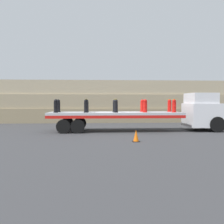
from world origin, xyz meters
TOP-DOWN VIEW (x-y plane):
  - ground_plane at (0.00, 0.00)m, footprint 120.00×120.00m
  - rock_cliff at (0.00, 8.42)m, footprint 60.00×3.30m
  - truck_cab at (6.60, 0.00)m, footprint 2.52×2.60m
  - flatbed_trailer at (-0.59, 0.00)m, footprint 9.47×2.63m
  - fire_hydrant_black_near_0 at (-4.13, -0.56)m, footprint 0.35×0.52m
  - fire_hydrant_black_far_0 at (-4.13, 0.56)m, footprint 0.35×0.52m
  - fire_hydrant_black_near_1 at (-2.07, -0.56)m, footprint 0.35×0.52m
  - fire_hydrant_black_far_1 at (-2.07, 0.56)m, footprint 0.35×0.52m
  - fire_hydrant_black_near_2 at (0.00, -0.56)m, footprint 0.35×0.52m
  - fire_hydrant_black_far_2 at (0.00, 0.56)m, footprint 0.35×0.52m
  - fire_hydrant_red_near_3 at (2.07, -0.56)m, footprint 0.35×0.52m
  - fire_hydrant_red_far_3 at (2.07, 0.56)m, footprint 0.35×0.52m
  - fire_hydrant_red_near_4 at (4.13, -0.56)m, footprint 0.35×0.52m
  - fire_hydrant_red_far_4 at (4.13, 0.56)m, footprint 0.35×0.52m
  - cargo_strap_rear at (-2.07, 0.00)m, footprint 0.05×2.74m
  - cargo_strap_middle at (0.00, 0.00)m, footprint 0.05×2.74m
  - cargo_strap_front at (4.13, 0.00)m, footprint 0.05×2.74m
  - traffic_cone at (0.74, -4.85)m, footprint 0.38×0.38m

SIDE VIEW (x-z plane):
  - ground_plane at x=0.00m, z-range 0.00..0.00m
  - traffic_cone at x=0.74m, z-range -0.01..0.63m
  - flatbed_trailer at x=-0.59m, z-range 0.43..1.80m
  - truck_cab at x=6.60m, z-range 0.02..2.76m
  - fire_hydrant_black_near_0 at x=-4.13m, z-range 1.36..2.28m
  - fire_hydrant_black_far_0 at x=-4.13m, z-range 1.36..2.28m
  - fire_hydrant_black_near_1 at x=-2.07m, z-range 1.36..2.28m
  - fire_hydrant_black_far_1 at x=-2.07m, z-range 1.36..2.28m
  - fire_hydrant_black_near_2 at x=0.00m, z-range 1.36..2.28m
  - fire_hydrant_black_far_2 at x=0.00m, z-range 1.36..2.28m
  - fire_hydrant_red_near_3 at x=2.07m, z-range 1.36..2.28m
  - fire_hydrant_red_far_3 at x=2.07m, z-range 1.36..2.28m
  - fire_hydrant_red_near_4 at x=4.13m, z-range 1.36..2.28m
  - fire_hydrant_red_far_4 at x=4.13m, z-range 1.36..2.28m
  - rock_cliff at x=0.00m, z-range 0.00..4.28m
  - cargo_strap_rear at x=-2.07m, z-range 2.29..2.30m
  - cargo_strap_middle at x=0.00m, z-range 2.29..2.30m
  - cargo_strap_front at x=4.13m, z-range 2.29..2.30m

